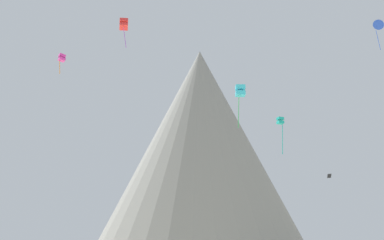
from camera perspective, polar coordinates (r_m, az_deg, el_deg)
The scene contains 7 objects.
rock_massif at distance 132.84m, azimuth 0.29°, elevation -5.32°, with size 80.67×80.67×58.00m.
kite_teal_mid at distance 66.41m, azimuth 9.64°, elevation -0.19°, with size 0.99×0.99×4.71m.
kite_cyan_mid at distance 66.37m, azimuth 5.30°, elevation 3.17°, with size 1.39×1.39×5.58m.
kite_blue_high at distance 88.57m, azimuth 19.71°, elevation 9.70°, with size 1.72×0.28×5.12m.
kite_black_mid at distance 92.88m, azimuth 14.79°, elevation -5.93°, with size 0.77×0.62×0.77m.
kite_magenta_high at distance 79.41m, azimuth -14.06°, elevation 6.61°, with size 1.31×1.30×3.11m.
kite_red_high at distance 87.37m, azimuth -7.47°, elevation 10.34°, with size 1.71×1.79×4.98m.
Camera 1 is at (7.24, -35.95, 2.93)m, focal length 48.75 mm.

